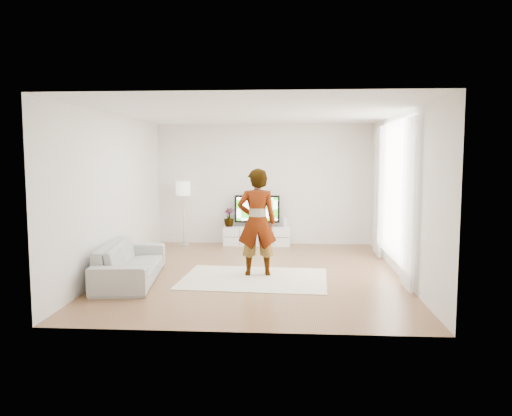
# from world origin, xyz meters

# --- Properties ---
(floor) EXTENTS (6.00, 6.00, 0.00)m
(floor) POSITION_xyz_m (0.00, 0.00, 0.00)
(floor) COLOR olive
(floor) RESTS_ON ground
(ceiling) EXTENTS (6.00, 6.00, 0.00)m
(ceiling) POSITION_xyz_m (0.00, 0.00, 2.80)
(ceiling) COLOR white
(ceiling) RESTS_ON wall_back
(wall_left) EXTENTS (0.02, 6.00, 2.80)m
(wall_left) POSITION_xyz_m (-2.50, 0.00, 1.40)
(wall_left) COLOR silver
(wall_left) RESTS_ON floor
(wall_right) EXTENTS (0.02, 6.00, 2.80)m
(wall_right) POSITION_xyz_m (2.50, 0.00, 1.40)
(wall_right) COLOR silver
(wall_right) RESTS_ON floor
(wall_back) EXTENTS (5.00, 0.02, 2.80)m
(wall_back) POSITION_xyz_m (0.00, 3.00, 1.40)
(wall_back) COLOR silver
(wall_back) RESTS_ON floor
(wall_front) EXTENTS (5.00, 0.02, 2.80)m
(wall_front) POSITION_xyz_m (0.00, -3.00, 1.40)
(wall_front) COLOR silver
(wall_front) RESTS_ON floor
(window) EXTENTS (0.01, 2.60, 2.50)m
(window) POSITION_xyz_m (2.48, 0.30, 1.45)
(window) COLOR white
(window) RESTS_ON wall_right
(curtain_near) EXTENTS (0.04, 0.70, 2.60)m
(curtain_near) POSITION_xyz_m (2.40, -1.00, 1.35)
(curtain_near) COLOR white
(curtain_near) RESTS_ON floor
(curtain_far) EXTENTS (0.04, 0.70, 2.60)m
(curtain_far) POSITION_xyz_m (2.40, 1.60, 1.35)
(curtain_far) COLOR white
(curtain_far) RESTS_ON floor
(media_console) EXTENTS (1.54, 0.44, 0.43)m
(media_console) POSITION_xyz_m (-0.15, 2.76, 0.22)
(media_console) COLOR white
(media_console) RESTS_ON floor
(television) EXTENTS (1.04, 0.20, 0.73)m
(television) POSITION_xyz_m (-0.15, 2.79, 0.83)
(television) COLOR black
(television) RESTS_ON media_console
(game_console) EXTENTS (0.09, 0.18, 0.24)m
(game_console) POSITION_xyz_m (0.53, 2.76, 0.55)
(game_console) COLOR white
(game_console) RESTS_ON media_console
(potted_plant) EXTENTS (0.30, 0.30, 0.43)m
(potted_plant) POSITION_xyz_m (-0.80, 2.77, 0.65)
(potted_plant) COLOR #3F7238
(potted_plant) RESTS_ON media_console
(rug) EXTENTS (2.51, 1.88, 0.01)m
(rug) POSITION_xyz_m (0.01, -0.43, 0.01)
(rug) COLOR beige
(rug) RESTS_ON floor
(player) EXTENTS (0.72, 0.52, 1.84)m
(player) POSITION_xyz_m (0.04, -0.17, 0.93)
(player) COLOR #334772
(player) RESTS_ON rug
(sofa) EXTENTS (1.10, 2.27, 0.64)m
(sofa) POSITION_xyz_m (-2.03, -0.69, 0.32)
(sofa) COLOR #A7A8A3
(sofa) RESTS_ON floor
(floor_lamp) EXTENTS (0.33, 0.33, 1.48)m
(floor_lamp) POSITION_xyz_m (-1.85, 2.68, 1.25)
(floor_lamp) COLOR silver
(floor_lamp) RESTS_ON floor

